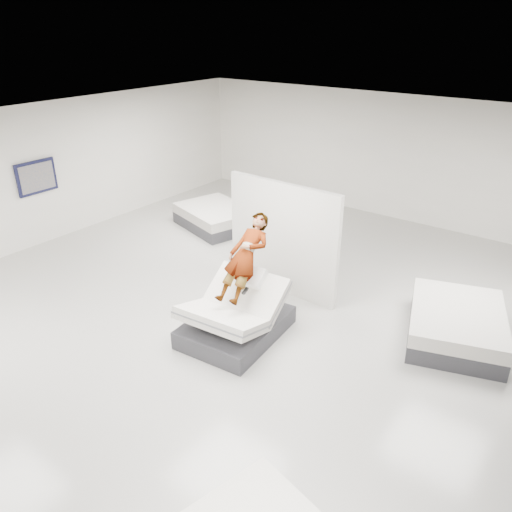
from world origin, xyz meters
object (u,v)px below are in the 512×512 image
Objects in this scene: hero_bed at (236,318)px; wall_poster at (37,177)px; person at (245,269)px; flat_bed_left_far at (215,217)px; divider_panel at (282,239)px; remote at (245,291)px; flat_bed_right_far at (456,325)px.

wall_poster is (-6.06, 0.35, 1.25)m from hero_bed.
person is 4.77m from flat_bed_left_far.
wall_poster is (-2.58, -3.13, 1.34)m from flat_bed_left_far.
hero_bed is 0.79× the size of divider_panel.
remote is 6.33m from wall_poster.
flat_bed_right_far is (3.26, 0.35, -0.83)m from divider_panel.
divider_panel is 3.73m from flat_bed_left_far.
flat_bed_right_far is at bearing 32.63° from remote.
divider_panel is 1.05× the size of flat_bed_right_far.
divider_panel is at bearing 94.49° from person.
flat_bed_right_far is (2.76, 2.14, -0.67)m from remote.
hero_bed is 0.64m from remote.
flat_bed_right_far is at bearing -11.98° from flat_bed_left_far.
flat_bed_left_far is at bearing 50.55° from wall_poster.
divider_panel is 5.98m from wall_poster.
flat_bed_left_far is 2.36× the size of wall_poster.
flat_bed_left_far is at bearing 132.25° from person.
flat_bed_right_far is at bearing 7.51° from divider_panel.
flat_bed_left_far is at bearing 134.94° from hero_bed.
wall_poster is at bearing 176.65° from hero_bed.
flat_bed_right_far is 9.31m from wall_poster.
person is 1.48m from divider_panel.
flat_bed_left_far is (-3.70, 3.51, -0.68)m from remote.
flat_bed_right_far is (2.98, 2.12, -0.08)m from hero_bed.
flat_bed_right_far is 6.61m from flat_bed_left_far.
remote is 1.86m from divider_panel.
hero_bed is at bearing -45.06° from flat_bed_left_far.
remote is 0.06× the size of divider_panel.
hero_bed reaches higher than flat_bed_right_far.
remote is 3.56m from flat_bed_right_far.
wall_poster reaches higher than flat_bed_left_far.
remote is at bearing -3.43° from wall_poster.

